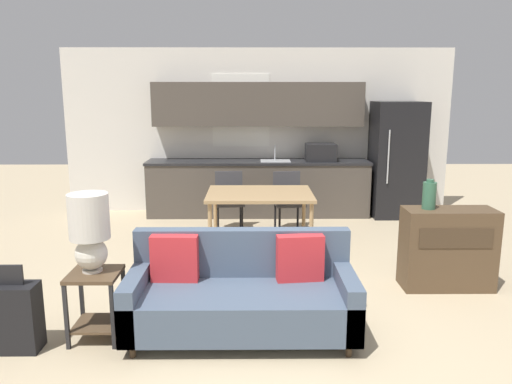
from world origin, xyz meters
TOP-DOWN VIEW (x-y plane):
  - ground_plane at (0.00, 0.00)m, footprint 20.00×20.00m
  - wall_back at (-0.00, 4.63)m, footprint 6.40×0.07m
  - kitchen_counter at (0.02, 4.33)m, footprint 3.60×0.65m
  - refrigerator at (2.23, 4.22)m, footprint 0.78×0.74m
  - dining_table at (0.00, 2.48)m, footprint 1.34×0.99m
  - couch at (-0.19, 0.19)m, footprint 1.87×0.80m
  - side_table at (-1.38, 0.10)m, footprint 0.40×0.40m
  - table_lamp at (-1.40, 0.13)m, footprint 0.32×0.32m
  - credenza at (1.92, 1.16)m, footprint 0.92×0.39m
  - vase at (1.70, 1.18)m, footprint 0.13×0.13m
  - dining_chair_far_right at (0.42, 3.29)m, footprint 0.47×0.47m
  - dining_chair_far_left at (-0.43, 3.32)m, footprint 0.45×0.45m
  - suitcase at (-2.01, -0.10)m, footprint 0.46×0.22m

SIDE VIEW (x-z plane):
  - ground_plane at x=0.00m, z-range 0.00..0.00m
  - suitcase at x=-2.01m, z-range -0.07..0.63m
  - couch at x=-0.19m, z-range -0.08..0.75m
  - side_table at x=-1.38m, z-range 0.09..0.66m
  - credenza at x=1.92m, z-range 0.00..0.84m
  - dining_chair_far_right at x=0.42m, z-range 0.05..0.92m
  - dining_chair_far_left at x=-0.43m, z-range 0.05..0.92m
  - dining_table at x=0.00m, z-range 0.31..1.05m
  - kitchen_counter at x=0.02m, z-range -0.23..1.92m
  - refrigerator at x=2.23m, z-range 0.00..1.85m
  - table_lamp at x=-1.40m, z-range 0.61..1.26m
  - vase at x=1.70m, z-range 0.83..1.13m
  - wall_back at x=0.00m, z-range 0.00..2.70m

